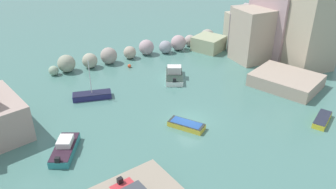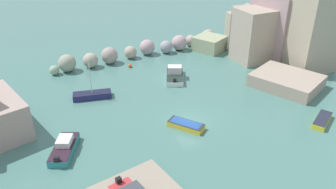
% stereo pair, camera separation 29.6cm
% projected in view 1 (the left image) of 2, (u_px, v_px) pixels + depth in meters
% --- Properties ---
extents(cove_water, '(160.00, 160.00, 0.00)m').
position_uv_depth(cove_water, '(190.00, 121.00, 37.41)').
color(cove_water, '#497B72').
rests_on(cove_water, ground).
extents(cliff_headland_right, '(23.17, 25.66, 11.78)m').
position_uv_depth(cliff_headland_right, '(277.00, 29.00, 53.95)').
color(cliff_headland_right, tan).
rests_on(cliff_headland_right, ground).
extents(rock_breakwater, '(29.08, 3.29, 2.56)m').
position_uv_depth(rock_breakwater, '(142.00, 50.00, 53.99)').
color(rock_breakwater, '#96AF94').
rests_on(rock_breakwater, ground).
extents(channel_buoy, '(0.54, 0.54, 0.54)m').
position_uv_depth(channel_buoy, '(129.00, 66.00, 50.45)').
color(channel_buoy, '#E04C28').
rests_on(channel_buoy, cove_water).
extents(moored_boat_0, '(4.95, 2.79, 5.10)m').
position_uv_depth(moored_boat_0, '(92.00, 95.00, 41.88)').
color(moored_boat_0, navy).
rests_on(moored_boat_0, cove_water).
extents(moored_boat_2, '(3.37, 4.11, 0.65)m').
position_uv_depth(moored_boat_2, '(186.00, 125.00, 36.06)').
color(moored_boat_2, yellow).
rests_on(moored_boat_2, cove_water).
extents(moored_boat_3, '(4.52, 5.57, 1.77)m').
position_uv_depth(moored_boat_3, '(174.00, 75.00, 46.83)').
color(moored_boat_3, white).
rests_on(moored_boat_3, cove_water).
extents(moored_boat_4, '(3.93, 5.07, 1.37)m').
position_uv_depth(moored_boat_4, '(65.00, 148.00, 32.16)').
color(moored_boat_4, teal).
rests_on(moored_boat_4, cove_water).
extents(moored_boat_5, '(3.99, 2.82, 0.64)m').
position_uv_depth(moored_boat_5, '(322.00, 120.00, 37.04)').
color(moored_boat_5, gold).
rests_on(moored_boat_5, cove_water).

